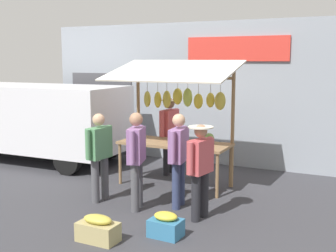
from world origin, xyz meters
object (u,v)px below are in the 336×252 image
(shopper_in_grey_tee, at_px, (179,154))
(produce_crate_near, at_px, (166,225))
(shopper_in_striped_shirt, at_px, (99,151))
(parked_van, at_px, (33,116))
(produce_crate_side, at_px, (98,229))
(market_stall, at_px, (177,108))
(shopper_with_shopping_bag, at_px, (136,154))
(shopper_with_ponytail, at_px, (200,165))
(vendor_with_sunhat, at_px, (169,129))

(shopper_in_grey_tee, relative_size, produce_crate_near, 3.44)
(shopper_in_striped_shirt, bearing_deg, shopper_in_grey_tee, -72.15)
(shopper_in_grey_tee, distance_m, parked_van, 5.00)
(produce_crate_side, bearing_deg, shopper_in_grey_tee, -102.79)
(market_stall, xyz_separation_m, produce_crate_side, (-0.18, 2.98, -1.39))
(shopper_with_shopping_bag, relative_size, shopper_with_ponytail, 1.08)
(parked_van, bearing_deg, produce_crate_near, 149.13)
(vendor_with_sunhat, height_order, shopper_with_shopping_bag, vendor_with_sunhat)
(vendor_with_sunhat, distance_m, shopper_with_ponytail, 2.78)
(vendor_with_sunhat, bearing_deg, parked_van, -82.67)
(market_stall, xyz_separation_m, produce_crate_near, (-0.95, 2.42, -1.39))
(market_stall, bearing_deg, shopper_in_grey_tee, 115.95)
(shopper_in_grey_tee, bearing_deg, shopper_with_ponytail, -130.97)
(produce_crate_side, bearing_deg, shopper_with_shopping_bag, -82.70)
(shopper_with_ponytail, relative_size, produce_crate_near, 3.24)
(shopper_in_grey_tee, distance_m, produce_crate_side, 1.98)
(shopper_in_grey_tee, height_order, shopper_with_ponytail, shopper_in_grey_tee)
(shopper_in_striped_shirt, xyz_separation_m, parked_van, (3.35, -1.91, 0.22))
(produce_crate_near, bearing_deg, produce_crate_side, 35.84)
(market_stall, height_order, shopper_in_grey_tee, market_stall)
(vendor_with_sunhat, distance_m, parked_van, 3.67)
(shopper_in_grey_tee, xyz_separation_m, parked_van, (4.74, -1.58, 0.19))
(vendor_with_sunhat, relative_size, shopper_with_ponytail, 1.11)
(shopper_with_ponytail, bearing_deg, parked_van, 79.69)
(shopper_with_shopping_bag, distance_m, produce_crate_near, 1.48)
(shopper_in_striped_shirt, height_order, shopper_with_shopping_bag, shopper_with_shopping_bag)
(shopper_with_ponytail, bearing_deg, shopper_in_striped_shirt, 98.68)
(shopper_with_shopping_bag, relative_size, parked_van, 0.37)
(parked_van, distance_m, produce_crate_side, 5.57)
(market_stall, distance_m, shopper_in_striped_shirt, 1.85)
(shopper_in_grey_tee, bearing_deg, market_stall, 19.20)
(market_stall, xyz_separation_m, shopper_with_ponytail, (-1.13, 1.57, -0.68))
(shopper_in_striped_shirt, xyz_separation_m, shopper_with_shopping_bag, (-0.81, 0.09, 0.05))
(market_stall, relative_size, parked_van, 0.56)
(market_stall, height_order, shopper_in_striped_shirt, market_stall)
(shopper_in_grey_tee, relative_size, produce_crate_side, 2.79)
(shopper_in_grey_tee, bearing_deg, produce_crate_near, -170.01)
(shopper_with_shopping_bag, bearing_deg, produce_crate_side, 170.20)
(vendor_with_sunhat, xyz_separation_m, shopper_with_ponytail, (-1.64, 2.24, -0.12))
(produce_crate_side, bearing_deg, shopper_in_striped_shirt, -55.92)
(shopper_in_striped_shirt, xyz_separation_m, produce_crate_near, (-1.76, 0.90, -0.74))
(shopper_in_grey_tee, distance_m, shopper_with_shopping_bag, 0.71)
(parked_van, bearing_deg, market_stall, 172.64)
(market_stall, bearing_deg, shopper_in_striped_shirt, 62.12)
(shopper_in_grey_tee, bearing_deg, shopper_with_shopping_bag, 118.73)
(shopper_with_shopping_bag, bearing_deg, vendor_with_sunhat, -4.57)
(parked_van, bearing_deg, shopper_with_ponytail, 157.63)
(shopper_in_grey_tee, bearing_deg, vendor_with_sunhat, 23.44)
(shopper_with_ponytail, relative_size, produce_crate_side, 2.63)
(parked_van, relative_size, produce_crate_near, 9.54)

